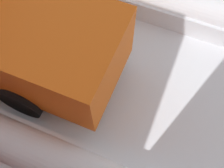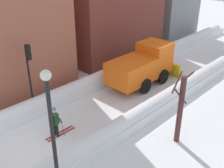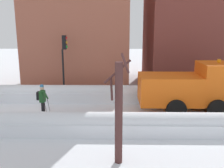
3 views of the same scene
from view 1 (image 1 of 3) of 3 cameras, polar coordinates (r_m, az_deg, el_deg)
The scene contains 1 object.
ground_plane at distance 8.03m, azimuth -18.20°, elevation 8.10°, with size 80.00×80.00×0.00m, color white.
Camera 1 is at (-3.03, 6.06, 6.30)m, focal length 42.55 mm.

